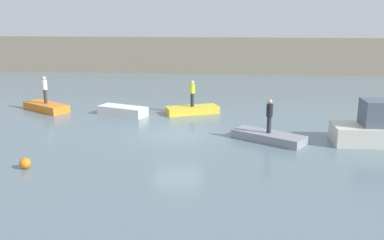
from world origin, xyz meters
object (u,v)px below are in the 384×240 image
(rowboat_yellow, at_px, (192,110))
(person_dark_shirt, at_px, (269,114))
(rowboat_white, at_px, (123,111))
(person_hiviz_shirt, at_px, (192,92))
(rowboat_orange, at_px, (46,107))
(mooring_buoy, at_px, (25,163))
(person_white_shirt, at_px, (45,88))
(rowboat_grey, at_px, (268,137))

(rowboat_yellow, height_order, person_dark_shirt, person_dark_shirt)
(rowboat_white, bearing_deg, person_hiviz_shirt, 31.12)
(rowboat_orange, height_order, person_hiviz_shirt, person_hiviz_shirt)
(person_hiviz_shirt, bearing_deg, mooring_buoy, -119.50)
(rowboat_orange, distance_m, person_dark_shirt, 15.03)
(person_hiviz_shirt, bearing_deg, rowboat_yellow, 0.00)
(mooring_buoy, bearing_deg, person_white_shirt, 108.33)
(rowboat_grey, distance_m, mooring_buoy, 11.39)
(rowboat_orange, relative_size, mooring_buoy, 7.37)
(rowboat_white, bearing_deg, person_white_shirt, -168.35)
(rowboat_orange, height_order, mooring_buoy, rowboat_orange)
(person_dark_shirt, relative_size, mooring_buoy, 3.71)
(rowboat_yellow, xyz_separation_m, person_white_shirt, (-9.53, 0.03, 1.24))
(rowboat_yellow, bearing_deg, person_white_shirt, 157.98)
(person_white_shirt, xyz_separation_m, mooring_buoy, (3.52, -10.64, -1.24))
(rowboat_grey, relative_size, person_white_shirt, 2.06)
(person_dark_shirt, distance_m, person_white_shirt, 14.99)
(rowboat_white, relative_size, rowboat_yellow, 0.93)
(person_white_shirt, bearing_deg, rowboat_orange, 153.43)
(person_dark_shirt, bearing_deg, rowboat_orange, 157.31)
(rowboat_white, height_order, rowboat_grey, rowboat_white)
(rowboat_white, xyz_separation_m, mooring_buoy, (-1.72, -9.81, -0.05))
(rowboat_orange, xyz_separation_m, person_white_shirt, (0.00, -0.00, 1.23))
(mooring_buoy, bearing_deg, rowboat_white, 80.07)
(person_dark_shirt, distance_m, mooring_buoy, 11.45)
(mooring_buoy, bearing_deg, rowboat_yellow, 60.50)
(rowboat_orange, distance_m, person_white_shirt, 1.23)
(rowboat_white, xyz_separation_m, rowboat_grey, (8.58, -4.95, -0.06))
(rowboat_yellow, height_order, person_white_shirt, person_white_shirt)
(rowboat_yellow, xyz_separation_m, rowboat_grey, (4.30, -5.75, -0.02))
(person_hiviz_shirt, relative_size, mooring_buoy, 3.62)
(person_dark_shirt, bearing_deg, person_white_shirt, 157.31)
(person_dark_shirt, relative_size, person_hiviz_shirt, 1.03)
(rowboat_yellow, xyz_separation_m, person_dark_shirt, (4.30, -5.75, 1.14))
(rowboat_grey, bearing_deg, rowboat_yellow, 159.77)
(rowboat_yellow, distance_m, rowboat_grey, 7.18)
(person_dark_shirt, bearing_deg, rowboat_white, 150.01)
(rowboat_orange, bearing_deg, rowboat_white, 24.54)
(rowboat_orange, bearing_deg, rowboat_grey, 10.80)
(mooring_buoy, bearing_deg, person_hiviz_shirt, 60.50)
(person_white_shirt, distance_m, person_hiviz_shirt, 9.53)
(rowboat_orange, distance_m, rowboat_yellow, 9.53)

